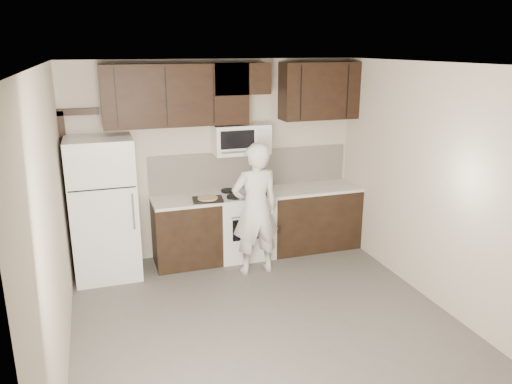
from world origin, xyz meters
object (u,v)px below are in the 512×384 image
microwave (241,139)px  person (255,209)px  refrigerator (104,209)px  stove (244,224)px

microwave → person: 1.04m
microwave → person: (-0.01, -0.68, -0.79)m
microwave → person: microwave is taller
refrigerator → person: size_ratio=1.05×
stove → refrigerator: refrigerator is taller
microwave → refrigerator: bearing=-174.9°
microwave → person: bearing=-91.1°
microwave → refrigerator: 2.00m
microwave → person: size_ratio=0.44×
refrigerator → person: 1.91m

